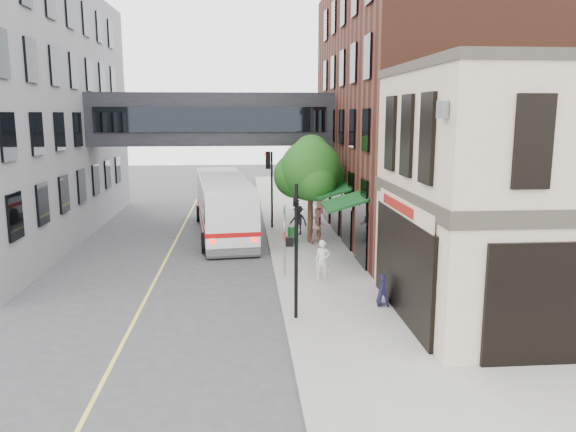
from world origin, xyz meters
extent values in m
plane|color=#38383A|center=(0.00, 0.00, 0.00)|extent=(120.00, 120.00, 0.00)
cube|color=gray|center=(2.00, 14.00, 0.07)|extent=(4.00, 60.00, 0.15)
cube|color=#C5B196|center=(9.00, 2.00, 4.08)|extent=(10.00, 8.00, 8.15)
cube|color=#38332B|center=(9.00, 2.00, 4.15)|extent=(10.12, 8.12, 0.50)
cube|color=#38332B|center=(9.00, 2.00, 8.30)|extent=(10.12, 8.12, 0.30)
cube|color=black|center=(3.94, 2.00, 1.85)|extent=(0.14, 6.40, 3.40)
cube|color=black|center=(3.90, 2.00, 1.85)|extent=(0.04, 5.90, 3.00)
cube|color=maroon|center=(3.88, 2.60, 3.80)|extent=(0.03, 3.60, 0.32)
cube|color=#4F2618|center=(10.00, 15.00, 7.00)|extent=(12.00, 18.00, 14.00)
cube|color=#0E3E19|center=(3.14, 13.75, 3.00)|extent=(1.80, 13.00, 0.40)
cube|color=black|center=(-3.00, 18.00, 6.50)|extent=(14.00, 3.00, 3.00)
cube|color=black|center=(-3.00, 16.45, 6.50)|extent=(13.00, 0.08, 1.40)
cube|color=black|center=(-3.00, 19.55, 6.50)|extent=(13.00, 0.08, 1.40)
cylinder|color=black|center=(0.40, 2.00, 2.40)|extent=(0.12, 0.12, 4.50)
cube|color=black|center=(0.18, 2.00, 2.75)|extent=(0.25, 0.22, 0.30)
imported|color=black|center=(0.40, 2.00, 4.25)|extent=(0.20, 0.16, 1.00)
cylinder|color=black|center=(0.40, 17.00, 2.40)|extent=(0.12, 0.12, 4.50)
cube|color=black|center=(0.18, 17.00, 2.75)|extent=(0.25, 0.22, 0.30)
cube|color=black|center=(0.18, 17.00, 4.15)|extent=(0.28, 0.28, 1.00)
sphere|color=#FF0C05|center=(0.02, 17.00, 4.50)|extent=(0.18, 0.18, 0.18)
cylinder|color=gray|center=(0.40, 7.00, 1.65)|extent=(0.08, 0.08, 3.00)
cube|color=white|center=(0.38, 7.00, 2.35)|extent=(0.03, 0.75, 0.22)
cube|color=#0C591E|center=(0.38, 7.00, 2.90)|extent=(0.03, 0.70, 0.18)
cube|color=#B20C0C|center=(0.38, 7.00, 1.85)|extent=(0.03, 0.30, 0.40)
cylinder|color=#382619|center=(2.20, 13.00, 1.55)|extent=(0.28, 0.28, 2.80)
sphere|color=#144512|center=(2.20, 13.00, 3.95)|extent=(3.20, 3.20, 3.20)
sphere|color=#144512|center=(3.00, 13.50, 3.55)|extent=(2.20, 2.20, 2.20)
sphere|color=#144512|center=(1.50, 13.30, 3.65)|extent=(2.40, 2.40, 2.40)
sphere|color=#144512|center=(2.30, 13.60, 4.75)|extent=(2.00, 2.00, 2.00)
cube|color=#D8CC4C|center=(-5.00, 10.00, 0.01)|extent=(0.12, 40.00, 0.01)
cube|color=white|center=(-2.42, 16.15, 1.71)|extent=(3.84, 12.12, 3.00)
cube|color=black|center=(-2.42, 16.15, 2.23)|extent=(3.88, 11.92, 1.09)
cube|color=#B20C0C|center=(-2.42, 16.15, 1.19)|extent=(3.91, 12.15, 0.23)
cylinder|color=black|center=(-3.24, 11.68, 0.52)|extent=(0.42, 1.06, 1.04)
cylinder|color=black|center=(-0.67, 11.96, 0.52)|extent=(0.42, 1.06, 1.04)
cylinder|color=black|center=(-4.12, 19.92, 0.52)|extent=(0.42, 1.06, 1.04)
cylinder|color=black|center=(-1.55, 20.20, 0.52)|extent=(0.42, 1.06, 1.04)
imported|color=silver|center=(1.88, 6.21, 0.97)|extent=(0.64, 0.45, 1.64)
imported|color=#CA838C|center=(2.60, 12.55, 1.09)|extent=(1.08, 0.95, 1.88)
imported|color=black|center=(1.77, 14.94, 0.97)|extent=(1.22, 1.10, 1.64)
cube|color=#16601F|center=(1.28, 12.89, 0.57)|extent=(0.54, 0.52, 0.85)
cube|color=black|center=(3.60, 3.03, 0.67)|extent=(0.46, 0.63, 1.04)
camera|label=1|loc=(-1.30, -15.69, 6.87)|focal=35.00mm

